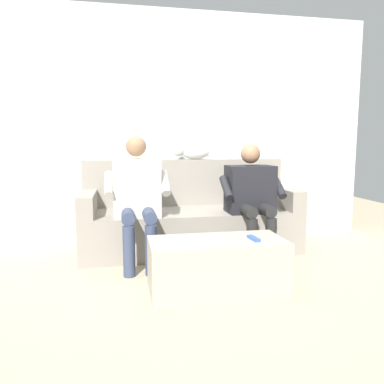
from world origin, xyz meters
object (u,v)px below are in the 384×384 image
at_px(coffee_table, 217,265).
at_px(person_right_seated, 137,193).
at_px(remote_blue, 254,238).
at_px(couch, 189,219).
at_px(cat_on_backrest, 191,152).
at_px(person_left_seated, 251,193).

bearing_deg(coffee_table, person_right_seated, -54.71).
distance_m(coffee_table, remote_blue, 0.34).
relative_size(couch, coffee_table, 2.16).
height_order(person_right_seated, remote_blue, person_right_seated).
bearing_deg(person_right_seated, cat_on_backrest, -134.39).
relative_size(cat_on_backrest, remote_blue, 3.78).
xyz_separation_m(person_left_seated, remote_blue, (0.28, 0.83, -0.22)).
bearing_deg(remote_blue, coffee_table, -107.02).
bearing_deg(couch, remote_blue, 102.42).
height_order(couch, remote_blue, couch).
distance_m(person_right_seated, cat_on_backrest, 0.94).
height_order(person_left_seated, remote_blue, person_left_seated).
bearing_deg(couch, cat_on_backrest, -104.46).
bearing_deg(couch, person_left_seated, 147.31).
bearing_deg(person_left_seated, coffee_table, 55.27).
height_order(couch, coffee_table, couch).
bearing_deg(couch, person_right_seated, 33.89).
bearing_deg(cat_on_backrest, person_left_seated, 128.16).
distance_m(couch, cat_on_backrest, 0.74).
bearing_deg(remote_blue, person_left_seated, 155.42).
bearing_deg(person_right_seated, couch, -146.11).
height_order(coffee_table, cat_on_backrest, cat_on_backrest).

